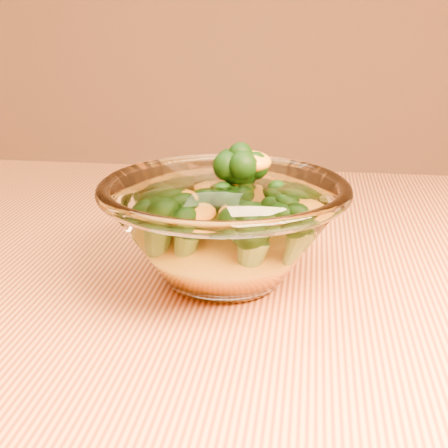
% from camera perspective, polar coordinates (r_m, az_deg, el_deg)
% --- Properties ---
extents(table, '(1.20, 0.80, 0.75)m').
position_cam_1_polar(table, '(0.54, -3.10, -15.89)').
color(table, '#E28B43').
rests_on(table, ground).
extents(glass_bowl, '(0.20, 0.20, 0.09)m').
position_cam_1_polar(glass_bowl, '(0.50, 0.00, -0.47)').
color(glass_bowl, white).
rests_on(glass_bowl, table).
extents(cheese_sauce, '(0.12, 0.12, 0.03)m').
position_cam_1_polar(cheese_sauce, '(0.50, -0.00, -2.46)').
color(cheese_sauce, yellow).
rests_on(cheese_sauce, glass_bowl).
extents(broccoli_heap, '(0.14, 0.11, 0.08)m').
position_cam_1_polar(broccoli_heap, '(0.50, 0.15, 1.24)').
color(broccoli_heap, black).
rests_on(broccoli_heap, cheese_sauce).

